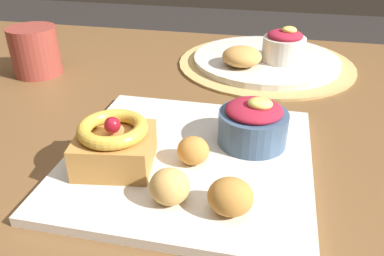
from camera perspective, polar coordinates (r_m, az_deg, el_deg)
The scene contains 12 objects.
dining_table at distance 0.64m, azimuth 5.44°, elevation -6.40°, with size 1.59×0.95×0.73m.
woven_placemat at distance 0.84m, azimuth 10.56°, elevation 9.13°, with size 0.36×0.36×0.01m, color tan.
front_plate at distance 0.51m, azimuth -0.48°, elevation -4.44°, with size 0.31×0.31×0.01m, color silver.
cake_slice at distance 0.48m, azimuth -11.14°, elevation -2.28°, with size 0.10×0.10×0.06m.
berry_ramekin at distance 0.52m, azimuth 8.81°, elevation 0.69°, with size 0.09×0.09×0.07m.
fritter_front at distance 0.48m, azimuth 0.15°, elevation -3.26°, with size 0.04×0.04×0.03m, color #BC7F38.
fritter_middle at distance 0.41m, azimuth 5.56°, elevation -9.83°, with size 0.05×0.04×0.04m, color #BC7F38.
fritter_back at distance 0.42m, azimuth -3.24°, elevation -8.41°, with size 0.04×0.04×0.04m, color tan.
back_plate at distance 0.84m, azimuth 10.62°, elevation 9.67°, with size 0.30×0.30×0.01m, color silver.
back_ramekin at distance 0.81m, azimuth 13.13°, elevation 11.48°, with size 0.08×0.08×0.07m.
back_pastry at distance 0.78m, azimuth 7.21°, elevation 10.20°, with size 0.08×0.08×0.04m, color #C68E47.
coffee_mug at distance 0.83m, azimuth -21.70°, elevation 10.28°, with size 0.09×0.09×0.09m, color #993D33.
Camera 1 is at (0.05, -0.52, 1.02)m, focal length 36.98 mm.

